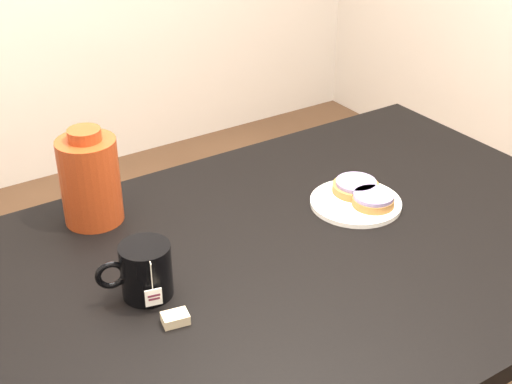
% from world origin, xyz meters
% --- Properties ---
extents(table, '(1.40, 0.90, 0.75)m').
position_xyz_m(table, '(0.00, 0.00, 0.67)').
color(table, black).
rests_on(table, ground_plane).
extents(plate, '(0.20, 0.20, 0.01)m').
position_xyz_m(plate, '(0.22, 0.07, 0.76)').
color(plate, white).
rests_on(plate, table).
extents(bagel_back, '(0.13, 0.13, 0.03)m').
position_xyz_m(bagel_back, '(0.25, 0.10, 0.77)').
color(bagel_back, brown).
rests_on(bagel_back, plate).
extents(bagel_front, '(0.13, 0.13, 0.03)m').
position_xyz_m(bagel_front, '(0.24, 0.04, 0.77)').
color(bagel_front, brown).
rests_on(bagel_front, plate).
extents(mug, '(0.14, 0.11, 0.10)m').
position_xyz_m(mug, '(-0.30, 0.03, 0.80)').
color(mug, black).
rests_on(mug, table).
extents(teabag_pouch, '(0.05, 0.04, 0.02)m').
position_xyz_m(teabag_pouch, '(-0.29, -0.07, 0.76)').
color(teabag_pouch, '#C6B793').
rests_on(teabag_pouch, table).
extents(bagel_package, '(0.14, 0.14, 0.21)m').
position_xyz_m(bagel_package, '(-0.28, 0.33, 0.85)').
color(bagel_package, maroon).
rests_on(bagel_package, table).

